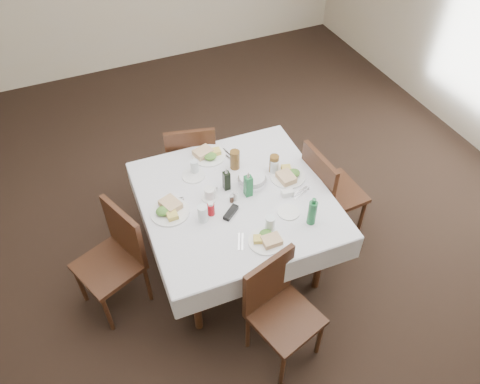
{
  "coord_description": "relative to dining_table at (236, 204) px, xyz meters",
  "views": [
    {
      "loc": [
        -0.99,
        -2.38,
        3.31
      ],
      "look_at": [
        0.01,
        -0.1,
        0.8
      ],
      "focal_mm": 35.0,
      "sensor_mm": 36.0,
      "label": 1
    }
  ],
  "objects": [
    {
      "name": "coffee_mug",
      "position": [
        -0.18,
        0.07,
        0.12
      ],
      "size": [
        0.14,
        0.13,
        0.1
      ],
      "color": "white",
      "rests_on": "dining_table"
    },
    {
      "name": "side_plate_b",
      "position": [
        0.29,
        -0.3,
        0.08
      ],
      "size": [
        0.16,
        0.16,
        0.01
      ],
      "color": "white",
      "rests_on": "dining_table"
    },
    {
      "name": "cutlery_s",
      "position": [
        -0.14,
        -0.41,
        0.08
      ],
      "size": [
        0.1,
        0.16,
        0.01
      ],
      "color": "silver",
      "rests_on": "dining_table"
    },
    {
      "name": "ketchup_bottle",
      "position": [
        -0.23,
        -0.09,
        0.13
      ],
      "size": [
        0.05,
        0.05,
        0.12
      ],
      "color": "#AC0B13",
      "rests_on": "dining_table"
    },
    {
      "name": "meal_south",
      "position": [
        0.03,
        -0.48,
        0.1
      ],
      "size": [
        0.25,
        0.25,
        0.05
      ],
      "color": "white",
      "rests_on": "dining_table"
    },
    {
      "name": "chair_north",
      "position": [
        -0.09,
        0.83,
        -0.16
      ],
      "size": [
        0.52,
        0.52,
        0.91
      ],
      "color": "black",
      "rests_on": "ground"
    },
    {
      "name": "oil_cruet_dark",
      "position": [
        -0.03,
        0.12,
        0.17
      ],
      "size": [
        0.05,
        0.05,
        0.21
      ],
      "color": "black",
      "rests_on": "dining_table"
    },
    {
      "name": "cutlery_w",
      "position": [
        -0.45,
        0.15,
        0.08
      ],
      "size": [
        0.17,
        0.05,
        0.01
      ],
      "color": "silver",
      "rests_on": "dining_table"
    },
    {
      "name": "green_bottle",
      "position": [
        0.4,
        -0.45,
        0.18
      ],
      "size": [
        0.06,
        0.06,
        0.24
      ],
      "color": "#196533",
      "rests_on": "dining_table"
    },
    {
      "name": "iced_tea_b",
      "position": [
        0.4,
        0.15,
        0.15
      ],
      "size": [
        0.07,
        0.07,
        0.16
      ],
      "color": "brown",
      "rests_on": "dining_table"
    },
    {
      "name": "salt_shaker",
      "position": [
        -0.01,
        -0.02,
        0.11
      ],
      "size": [
        0.03,
        0.03,
        0.08
      ],
      "color": "white",
      "rests_on": "dining_table"
    },
    {
      "name": "iced_tea_a",
      "position": [
        0.13,
        0.31,
        0.16
      ],
      "size": [
        0.08,
        0.08,
        0.17
      ],
      "color": "brown",
      "rests_on": "dining_table"
    },
    {
      "name": "chair_south",
      "position": [
        -0.04,
        -0.82,
        -0.18
      ],
      "size": [
        0.52,
        0.52,
        0.89
      ],
      "color": "black",
      "rests_on": "ground"
    },
    {
      "name": "cutlery_n",
      "position": [
        0.13,
        0.47,
        0.08
      ],
      "size": [
        0.08,
        0.19,
        0.01
      ],
      "color": "silver",
      "rests_on": "dining_table"
    },
    {
      "name": "side_plate_a",
      "position": [
        -0.22,
        0.35,
        0.08
      ],
      "size": [
        0.18,
        0.18,
        0.01
      ],
      "color": "white",
      "rests_on": "dining_table"
    },
    {
      "name": "bread_basket",
      "position": [
        0.18,
        0.09,
        0.11
      ],
      "size": [
        0.23,
        0.23,
        0.08
      ],
      "color": "silver",
      "rests_on": "dining_table"
    },
    {
      "name": "chair_west",
      "position": [
        -0.96,
        0.04,
        -0.17
      ],
      "size": [
        0.56,
        0.56,
        0.91
      ],
      "color": "black",
      "rests_on": "ground"
    },
    {
      "name": "oil_cruet_green",
      "position": [
        0.1,
        -0.01,
        0.18
      ],
      "size": [
        0.06,
        0.06,
        0.23
      ],
      "color": "#196533",
      "rests_on": "dining_table"
    },
    {
      "name": "cutlery_e",
      "position": [
        0.47,
        -0.16,
        0.08
      ],
      "size": [
        0.18,
        0.1,
        0.01
      ],
      "color": "silver",
      "rests_on": "dining_table"
    },
    {
      "name": "sunglasses",
      "position": [
        -0.1,
        -0.14,
        0.09
      ],
      "size": [
        0.15,
        0.13,
        0.03
      ],
      "color": "black",
      "rests_on": "dining_table"
    },
    {
      "name": "water_n",
      "position": [
        -0.19,
        0.39,
        0.13
      ],
      "size": [
        0.06,
        0.06,
        0.12
      ],
      "color": "silver",
      "rests_on": "dining_table"
    },
    {
      "name": "meal_north",
      "position": [
        -0.02,
        0.53,
        0.1
      ],
      "size": [
        0.28,
        0.28,
        0.06
      ],
      "color": "white",
      "rests_on": "dining_table"
    },
    {
      "name": "meal_west",
      "position": [
        -0.51,
        0.06,
        0.1
      ],
      "size": [
        0.29,
        0.29,
        0.06
      ],
      "color": "white",
      "rests_on": "dining_table"
    },
    {
      "name": "water_w",
      "position": [
        -0.31,
        -0.12,
        0.14
      ],
      "size": [
        0.07,
        0.07,
        0.14
      ],
      "color": "silver",
      "rests_on": "dining_table"
    },
    {
      "name": "room_shell",
      "position": [
        0.02,
        0.1,
        1.03
      ],
      "size": [
        6.04,
        7.04,
        2.8
      ],
      "color": "beige",
      "rests_on": "ground"
    },
    {
      "name": "sugar_caddy",
      "position": [
        0.37,
        -0.14,
        0.1
      ],
      "size": [
        0.1,
        0.06,
        0.05
      ],
      "color": "white",
      "rests_on": "dining_table"
    },
    {
      "name": "water_e",
      "position": [
        0.39,
        0.13,
        0.14
      ],
      "size": [
        0.07,
        0.07,
        0.12
      ],
      "color": "silver",
      "rests_on": "dining_table"
    },
    {
      "name": "ground_plane",
      "position": [
        0.02,
        0.1,
        -0.69
      ],
      "size": [
        7.0,
        7.0,
        0.0
      ],
      "primitive_type": "plane",
      "color": "black"
    },
    {
      "name": "pepper_shaker",
      "position": [
        -0.05,
        -0.03,
        0.11
      ],
      "size": [
        0.03,
        0.03,
        0.07
      ],
      "color": "#3F281B",
      "rests_on": "dining_table"
    },
    {
      "name": "dining_table",
      "position": [
        0.0,
        0.0,
        0.0
      ],
      "size": [
        1.45,
        1.45,
        0.76
      ],
      "color": "black",
      "rests_on": "ground"
    },
    {
      "name": "meal_east",
      "position": [
        0.46,
        0.03,
        0.1
      ],
      "size": [
        0.28,
        0.28,
        0.06
      ],
      "color": "white",
      "rests_on": "dining_table"
    },
    {
      "name": "water_s",
      "position": [
        0.09,
        -0.4,
        0.14
      ],
      "size": [
        0.07,
        0.07,
        0.13
      ],
      "color": "silver",
      "rests_on": "dining_table"
    },
    {
      "name": "chair_east",
      "position": [
        0.82,
        -0.02,
        -0.14
      ],
      "size": [
        0.47,
        0.47,
        0.95
      ],
      "color": "black",
      "rests_on": "ground"
    }
  ]
}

